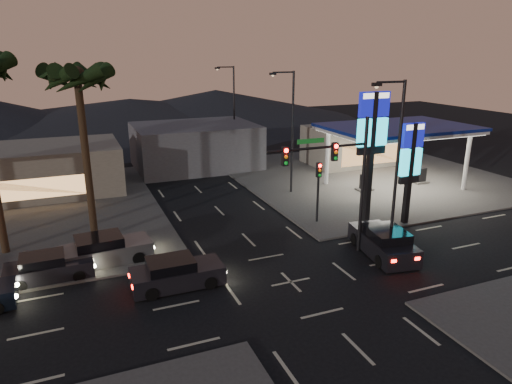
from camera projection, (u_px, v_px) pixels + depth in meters
name	position (u px, v px, depth m)	size (l,w,h in m)	color
ground	(291.00, 282.00, 23.59)	(140.00, 140.00, 0.00)	black
corner_lot_ne	(366.00, 176.00, 43.53)	(24.00, 24.00, 0.12)	#47443F
gas_station	(398.00, 130.00, 38.52)	(12.20, 8.20, 5.47)	silver
convenience_store	(355.00, 145.00, 48.11)	(10.00, 6.00, 4.00)	#726B5B
pylon_sign_tall	(372.00, 132.00, 29.67)	(2.20, 0.35, 9.00)	black
pylon_sign_short	(411.00, 158.00, 30.20)	(1.60, 0.35, 7.00)	black
traffic_signal_mast	(338.00, 169.00, 25.18)	(6.10, 0.39, 8.00)	black
pedestal_signal	(318.00, 183.00, 30.90)	(0.32, 0.39, 4.30)	black
streetlight_near	(395.00, 159.00, 25.27)	(2.14, 0.25, 10.00)	black
streetlight_mid	(290.00, 126.00, 36.76)	(2.14, 0.25, 10.00)	black
streetlight_far	(232.00, 107.00, 49.14)	(2.14, 0.25, 10.00)	black
palm_a	(78.00, 88.00, 25.95)	(4.41, 4.41, 10.86)	black
building_far_west	(18.00, 172.00, 37.37)	(16.00, 8.00, 4.00)	#726B5B
building_far_mid	(195.00, 146.00, 46.66)	(12.00, 9.00, 4.40)	#4C4C51
hill_right	(216.00, 104.00, 81.35)	(50.00, 50.00, 5.00)	black
hill_center	(130.00, 111.00, 76.05)	(60.00, 60.00, 4.00)	black
car_lane_a_front	(176.00, 274.00, 22.96)	(4.75, 2.04, 1.54)	black
car_lane_b_front	(105.00, 250.00, 25.52)	(5.19, 2.48, 1.65)	#58585B
car_lane_b_mid	(48.00, 268.00, 23.65)	(4.45, 1.96, 1.43)	black
suv_station	(383.00, 242.00, 26.56)	(2.95, 5.36, 1.70)	black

